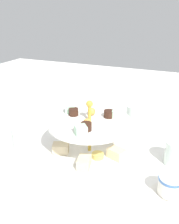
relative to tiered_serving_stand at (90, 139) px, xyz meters
name	(u,v)px	position (x,y,z in m)	size (l,w,h in m)	color
ground_plane	(89,153)	(0.00, 0.00, -0.05)	(2.40, 2.40, 0.00)	white
tiered_serving_stand	(90,139)	(0.00, 0.00, 0.00)	(0.31, 0.31, 0.18)	white
water_glass_tall_right	(2,155)	(-0.16, -0.20, 0.02)	(0.07, 0.07, 0.14)	silver
water_glass_short_left	(176,153)	(0.25, 0.05, -0.01)	(0.06, 0.06, 0.07)	silver
teacup_with_saucer	(170,187)	(0.25, -0.10, -0.03)	(0.09, 0.09, 0.05)	white
butter_knife_left	(44,120)	(-0.26, 0.15, -0.05)	(0.17, 0.01, 0.00)	silver
water_glass_mid_back	(134,118)	(0.09, 0.21, 0.00)	(0.06, 0.06, 0.10)	silver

